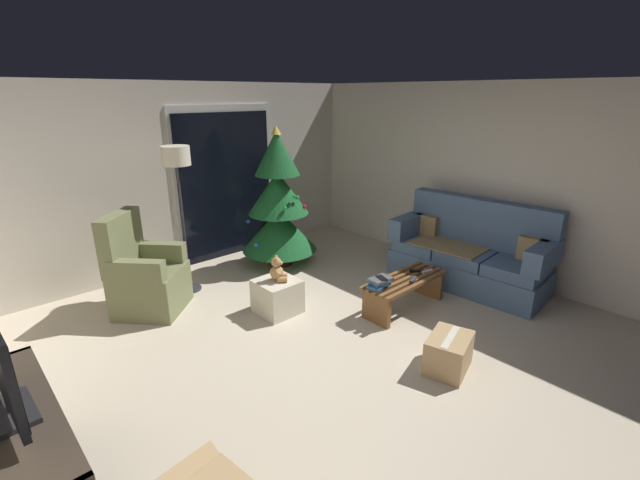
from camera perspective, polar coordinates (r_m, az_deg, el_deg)
ground_plane at (r=4.28m, az=2.48°, el=-14.34°), size 7.00×7.00×0.00m
wall_back at (r=6.22m, az=-17.88°, el=7.90°), size 5.72×0.12×2.50m
wall_right at (r=6.06m, az=22.32°, el=7.13°), size 0.12×6.00×2.50m
patio_door_frame at (r=6.47m, az=-12.42°, el=7.42°), size 1.60×0.02×2.20m
patio_door_glass at (r=6.47m, az=-12.30°, el=6.96°), size 1.50×0.02×2.10m
couch at (r=5.79m, az=19.31°, el=-1.80°), size 0.90×1.98×1.08m
coffee_table at (r=4.98m, az=11.21°, el=-6.30°), size 1.10×0.40×0.38m
remote_black at (r=5.12m, az=12.67°, el=-4.02°), size 0.14×0.15×0.02m
remote_graphite at (r=4.89m, az=12.31°, el=-5.15°), size 0.16×0.09×0.02m
remote_silver at (r=5.14m, az=14.14°, el=-4.07°), size 0.16×0.08×0.02m
book_stack at (r=4.65m, az=7.89°, el=-5.63°), size 0.28×0.21×0.10m
cell_phone at (r=4.63m, az=8.21°, el=-5.01°), size 0.11×0.16×0.01m
christmas_tree at (r=5.99m, az=-5.57°, el=4.59°), size 1.05×1.05×1.95m
armchair at (r=5.19m, az=-22.26°, el=-4.57°), size 0.97×0.97×1.13m
floor_lamp at (r=5.25m, az=-18.45°, el=8.77°), size 0.32×0.32×1.78m
media_shelf at (r=3.13m, az=-34.65°, el=-24.77°), size 0.40×1.40×0.74m
ottoman at (r=4.86m, az=-5.69°, el=-7.45°), size 0.44×0.44×0.38m
teddy_bear_honey at (r=4.73m, az=-5.68°, el=-4.05°), size 0.22×0.21×0.29m
cardboard_box_taped_mid_floor at (r=4.10m, az=16.74°, el=-14.21°), size 0.53×0.45×0.33m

